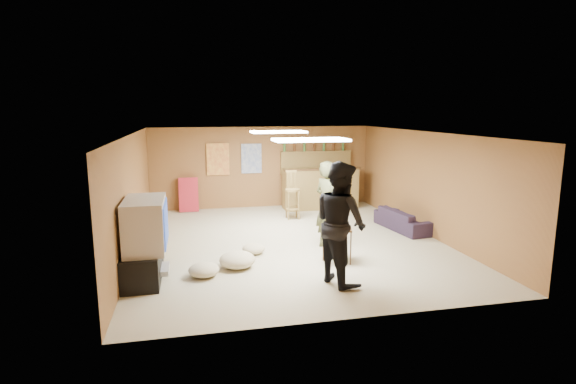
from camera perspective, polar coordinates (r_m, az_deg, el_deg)
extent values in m
plane|color=tan|center=(9.19, 0.27, -6.36)|extent=(7.00, 7.00, 0.00)
cube|color=silver|center=(8.81, 0.28, 7.46)|extent=(6.00, 7.00, 0.02)
cube|color=brown|center=(12.34, -3.29, 3.17)|extent=(6.00, 0.02, 2.20)
cube|color=brown|center=(5.66, 8.10, -5.63)|extent=(6.00, 0.02, 2.20)
cube|color=brown|center=(8.79, -19.17, -0.35)|extent=(0.02, 7.00, 2.20)
cube|color=brown|center=(10.02, 17.26, 1.03)|extent=(0.02, 7.00, 2.20)
cube|color=black|center=(7.53, -17.94, -8.74)|extent=(0.55, 1.30, 0.50)
cube|color=#B2B2B7|center=(7.54, -16.22, -9.42)|extent=(0.35, 0.50, 0.08)
cube|color=#B2B2B7|center=(7.34, -17.68, -3.92)|extent=(0.60, 1.10, 0.80)
cube|color=navy|center=(7.31, -15.26, -3.84)|extent=(0.02, 0.95, 0.65)
cube|color=olive|center=(12.22, 4.11, 0.48)|extent=(2.00, 0.60, 1.10)
cube|color=#3E2813|center=(11.90, 4.48, 2.88)|extent=(2.10, 0.12, 0.05)
cube|color=olive|center=(12.52, 3.58, 5.11)|extent=(2.00, 0.18, 0.05)
cube|color=olive|center=(12.57, 3.54, 3.76)|extent=(2.00, 0.14, 0.60)
cube|color=#BF3F26|center=(12.14, -8.89, 4.13)|extent=(0.60, 0.03, 0.85)
cube|color=#334C99|center=(12.23, -4.67, 4.26)|extent=(0.55, 0.03, 0.80)
cube|color=red|center=(12.09, -12.51, -0.34)|extent=(0.50, 0.26, 0.91)
cube|color=white|center=(7.36, 2.86, 6.63)|extent=(1.20, 0.60, 0.04)
cube|color=white|center=(9.99, -1.24, 7.64)|extent=(1.20, 0.60, 0.04)
imported|color=brown|center=(8.64, 5.05, -1.67)|extent=(0.63, 0.73, 1.70)
imported|color=black|center=(6.93, 6.66, -3.90)|extent=(0.96, 1.09, 1.90)
imported|color=black|center=(10.40, 14.47, -3.41)|extent=(0.81, 1.63, 0.46)
cube|color=#3E2813|center=(7.94, 6.23, -6.76)|extent=(0.57, 0.51, 0.63)
cylinder|color=#A80B16|center=(7.87, 5.47, -4.08)|extent=(0.10, 0.10, 0.11)
cylinder|color=#A80B16|center=(7.76, 6.97, -4.31)|extent=(0.10, 0.10, 0.11)
cylinder|color=navy|center=(7.94, 6.89, -3.94)|extent=(0.10, 0.10, 0.12)
ellipsoid|color=tan|center=(7.77, -6.46, -8.54)|extent=(0.65, 0.65, 0.28)
ellipsoid|color=tan|center=(8.48, -4.40, -7.18)|extent=(0.54, 0.54, 0.19)
ellipsoid|color=tan|center=(7.46, -10.64, -9.69)|extent=(0.56, 0.56, 0.22)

